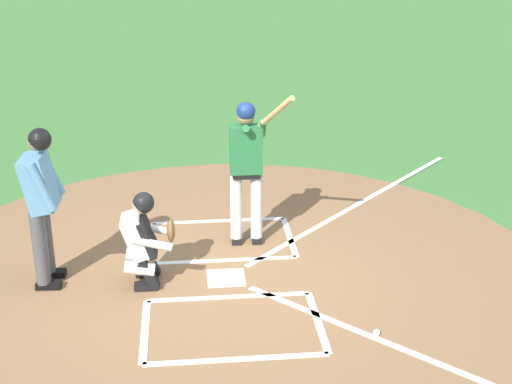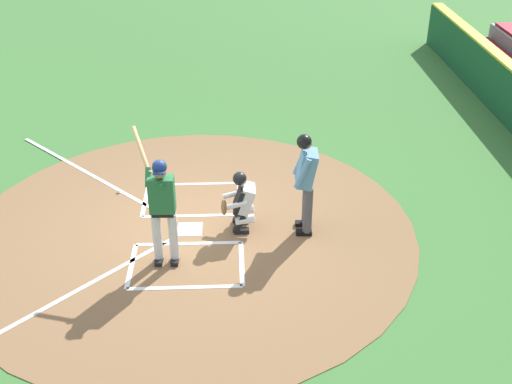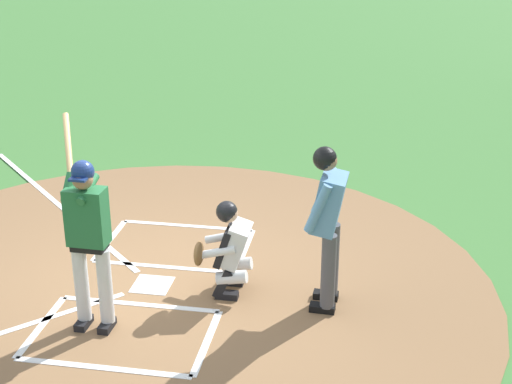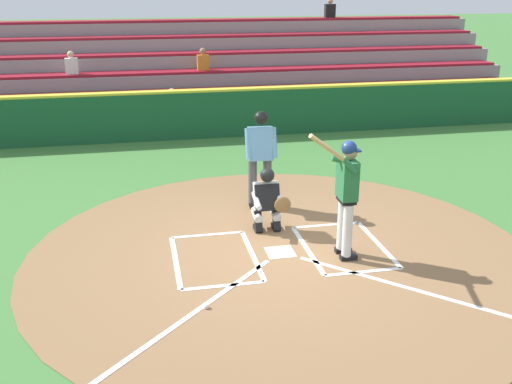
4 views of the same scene
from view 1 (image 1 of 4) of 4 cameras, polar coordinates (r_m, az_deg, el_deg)
name	(u,v)px [view 1 (image 1 of 4)]	position (r m, az deg, el deg)	size (l,w,h in m)	color
ground_plane	(226,279)	(8.66, -2.33, -6.75)	(120.00, 120.00, 0.00)	#427A38
dirt_circle	(226,278)	(8.66, -2.33, -6.72)	(8.00, 8.00, 0.01)	olive
home_plate_and_chalk	(300,274)	(8.74, 3.47, -6.39)	(7.93, 4.91, 0.01)	white
batter	(247,163)	(9.08, -0.70, 2.25)	(0.94, 0.69, 2.13)	silver
catcher	(144,237)	(8.40, -8.67, -3.45)	(0.59, 0.60, 1.13)	black
plate_umpire	(41,197)	(8.44, -16.33, -0.37)	(0.59, 0.43, 1.86)	#4C4C51
baseball	(377,333)	(7.69, 9.34, -10.73)	(0.07, 0.07, 0.07)	white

